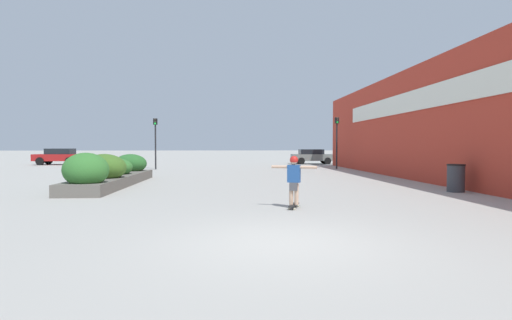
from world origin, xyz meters
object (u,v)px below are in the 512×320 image
(trash_bin, at_px, (456,178))
(car_center_left, at_px, (59,156))
(skateboard, at_px, (294,206))
(traffic_light_left, at_px, (155,135))
(car_leftmost, at_px, (312,156))
(skateboarder, at_px, (294,175))
(traffic_light_right, at_px, (337,134))

(trash_bin, relative_size, car_center_left, 0.25)
(skateboard, relative_size, traffic_light_left, 0.22)
(traffic_light_left, bearing_deg, skateboard, -68.89)
(trash_bin, height_order, car_leftmost, car_leftmost)
(skateboard, relative_size, car_center_left, 0.20)
(car_leftmost, distance_m, traffic_light_left, 15.46)
(trash_bin, bearing_deg, car_center_left, 136.13)
(skateboarder, height_order, trash_bin, skateboarder)
(skateboarder, distance_m, car_center_left, 31.50)
(car_center_left, height_order, traffic_light_left, traffic_light_left)
(car_center_left, bearing_deg, trash_bin, -133.87)
(car_leftmost, xyz_separation_m, car_center_left, (-23.19, -0.22, 0.05))
(skateboard, xyz_separation_m, traffic_light_right, (6.12, 18.48, 2.50))
(car_leftmost, height_order, traffic_light_right, traffic_light_right)
(trash_bin, bearing_deg, traffic_light_right, 91.67)
(skateboard, bearing_deg, trash_bin, 47.64)
(trash_bin, bearing_deg, car_leftmost, 91.51)
(traffic_light_left, bearing_deg, skateboarder, -68.89)
(skateboarder, bearing_deg, traffic_light_right, 91.38)
(traffic_light_right, bearing_deg, car_leftmost, 91.21)
(skateboarder, bearing_deg, trash_bin, 47.64)
(car_leftmost, bearing_deg, trash_bin, 1.51)
(car_leftmost, distance_m, traffic_light_right, 8.30)
(skateboarder, xyz_separation_m, car_leftmost, (5.95, 26.57, -0.16))
(skateboard, bearing_deg, car_leftmost, 97.08)
(car_center_left, distance_m, traffic_light_left, 12.84)
(skateboarder, bearing_deg, car_leftmost, 97.08)
(trash_bin, height_order, traffic_light_right, traffic_light_right)
(skateboard, height_order, skateboarder, skateboarder)
(skateboard, height_order, traffic_light_left, traffic_light_left)
(skateboard, height_order, car_leftmost, car_leftmost)
(skateboarder, height_order, traffic_light_right, traffic_light_right)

